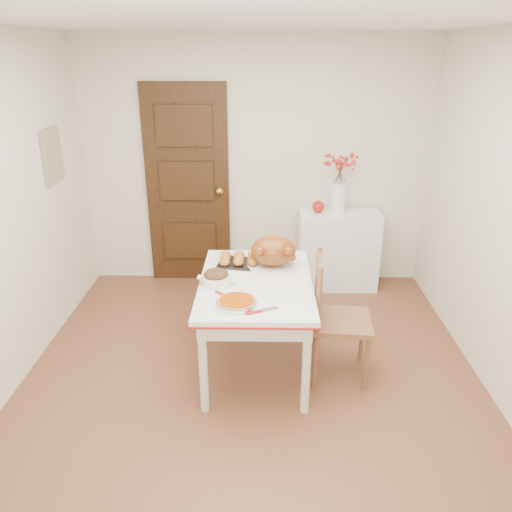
{
  "coord_description": "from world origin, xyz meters",
  "views": [
    {
      "loc": [
        0.08,
        -3.04,
        2.33
      ],
      "look_at": [
        0.03,
        0.36,
        0.92
      ],
      "focal_mm": 34.95,
      "sensor_mm": 36.0,
      "label": 1
    }
  ],
  "objects_px": {
    "sideboard": "(338,250)",
    "pumpkin_pie": "(237,302)",
    "turkey_platter": "(273,252)",
    "chair_oak": "(342,318)",
    "kitchen_table": "(256,325)"
  },
  "relations": [
    {
      "from": "sideboard",
      "to": "kitchen_table",
      "type": "distance_m",
      "value": 1.69
    },
    {
      "from": "chair_oak",
      "to": "pumpkin_pie",
      "type": "distance_m",
      "value": 0.87
    },
    {
      "from": "chair_oak",
      "to": "pumpkin_pie",
      "type": "relative_size",
      "value": 3.56
    },
    {
      "from": "kitchen_table",
      "to": "pumpkin_pie",
      "type": "distance_m",
      "value": 0.57
    },
    {
      "from": "turkey_platter",
      "to": "sideboard",
      "type": "bearing_deg",
      "value": 67.56
    },
    {
      "from": "sideboard",
      "to": "turkey_platter",
      "type": "height_order",
      "value": "turkey_platter"
    },
    {
      "from": "kitchen_table",
      "to": "chair_oak",
      "type": "height_order",
      "value": "chair_oak"
    },
    {
      "from": "turkey_platter",
      "to": "pumpkin_pie",
      "type": "height_order",
      "value": "turkey_platter"
    },
    {
      "from": "chair_oak",
      "to": "pumpkin_pie",
      "type": "height_order",
      "value": "chair_oak"
    },
    {
      "from": "kitchen_table",
      "to": "chair_oak",
      "type": "distance_m",
      "value": 0.66
    },
    {
      "from": "turkey_platter",
      "to": "pumpkin_pie",
      "type": "relative_size",
      "value": 1.5
    },
    {
      "from": "sideboard",
      "to": "pumpkin_pie",
      "type": "bearing_deg",
      "value": -117.13
    },
    {
      "from": "sideboard",
      "to": "chair_oak",
      "type": "distance_m",
      "value": 1.58
    },
    {
      "from": "chair_oak",
      "to": "turkey_platter",
      "type": "xyz_separation_m",
      "value": [
        -0.51,
        0.35,
        0.39
      ]
    },
    {
      "from": "kitchen_table",
      "to": "chair_oak",
      "type": "bearing_deg",
      "value": -8.75
    }
  ]
}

